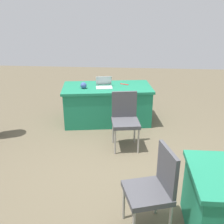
{
  "coord_description": "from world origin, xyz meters",
  "views": [
    {
      "loc": [
        -0.11,
        3.13,
        2.22
      ],
      "look_at": [
        0.17,
        -0.17,
        0.9
      ],
      "focal_mm": 41.86,
      "sensor_mm": 36.0,
      "label": 1
    }
  ],
  "objects_px": {
    "table_foreground": "(107,104)",
    "chair_near_front": "(154,186)",
    "chair_aisle": "(125,117)",
    "yarn_ball": "(84,85)",
    "scissors_red": "(124,84)",
    "laptop_silver": "(104,85)"
  },
  "relations": [
    {
      "from": "table_foreground",
      "to": "chair_near_front",
      "type": "bearing_deg",
      "value": 105.17
    },
    {
      "from": "chair_aisle",
      "to": "chair_near_front",
      "type": "bearing_deg",
      "value": 91.94
    },
    {
      "from": "table_foreground",
      "to": "chair_near_front",
      "type": "distance_m",
      "value": 2.95
    },
    {
      "from": "chair_near_front",
      "to": "chair_aisle",
      "type": "bearing_deg",
      "value": -5.67
    },
    {
      "from": "yarn_ball",
      "to": "scissors_red",
      "type": "bearing_deg",
      "value": -155.83
    },
    {
      "from": "table_foreground",
      "to": "laptop_silver",
      "type": "height_order",
      "value": "laptop_silver"
    },
    {
      "from": "chair_near_front",
      "to": "laptop_silver",
      "type": "relative_size",
      "value": 2.63
    },
    {
      "from": "table_foreground",
      "to": "chair_aisle",
      "type": "relative_size",
      "value": 2.02
    },
    {
      "from": "chair_aisle",
      "to": "yarn_ball",
      "type": "relative_size",
      "value": 7.72
    },
    {
      "from": "chair_near_front",
      "to": "yarn_ball",
      "type": "distance_m",
      "value": 2.94
    },
    {
      "from": "chair_near_front",
      "to": "chair_aisle",
      "type": "height_order",
      "value": "chair_near_front"
    },
    {
      "from": "table_foreground",
      "to": "chair_near_front",
      "type": "relative_size",
      "value": 1.99
    },
    {
      "from": "chair_aisle",
      "to": "yarn_ball",
      "type": "distance_m",
      "value": 1.25
    },
    {
      "from": "chair_aisle",
      "to": "laptop_silver",
      "type": "bearing_deg",
      "value": -74.41
    },
    {
      "from": "table_foreground",
      "to": "scissors_red",
      "type": "bearing_deg",
      "value": -152.4
    },
    {
      "from": "yarn_ball",
      "to": "scissors_red",
      "type": "height_order",
      "value": "yarn_ball"
    },
    {
      "from": "chair_near_front",
      "to": "yarn_ball",
      "type": "relative_size",
      "value": 7.81
    },
    {
      "from": "chair_aisle",
      "to": "scissors_red",
      "type": "xyz_separation_m",
      "value": [
        0.07,
        -1.23,
        0.22
      ]
    },
    {
      "from": "laptop_silver",
      "to": "yarn_ball",
      "type": "xyz_separation_m",
      "value": [
        0.39,
        0.11,
        0.02
      ]
    },
    {
      "from": "scissors_red",
      "to": "yarn_ball",
      "type": "bearing_deg",
      "value": -131.72
    },
    {
      "from": "chair_near_front",
      "to": "table_foreground",
      "type": "bearing_deg",
      "value": -1.95
    },
    {
      "from": "table_foreground",
      "to": "chair_near_front",
      "type": "xyz_separation_m",
      "value": [
        -0.77,
        2.84,
        0.17
      ]
    }
  ]
}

